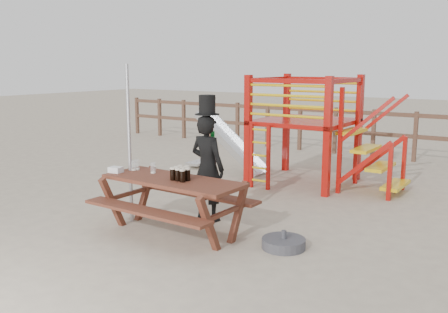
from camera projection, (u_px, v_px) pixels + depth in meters
ground at (181, 229)px, 7.05m from camera, size 60.00×60.00×0.00m
back_fence at (354, 127)px, 12.63m from camera, size 15.09×0.09×1.20m
playground_fort at (301, 128)px, 9.71m from camera, size 4.71×1.84×2.10m
picnic_table at (173, 199)px, 6.78m from camera, size 2.02×1.41×0.77m
man_with_hat at (207, 165)px, 7.34m from camera, size 0.60×0.41×1.86m
metal_pole at (129, 145)px, 7.19m from camera, size 0.05×0.05×2.30m
parasol_base at (284, 243)px, 6.30m from camera, size 0.55×0.55×0.23m
paper_bag at (116, 170)px, 7.11m from camera, size 0.20×0.16×0.08m
stout_pints at (181, 173)px, 6.65m from camera, size 0.27×0.28×0.17m
empty_glasses at (141, 166)px, 7.20m from camera, size 0.44×0.12×0.15m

